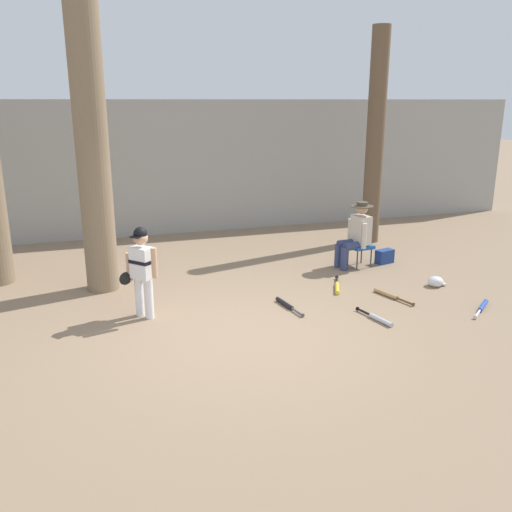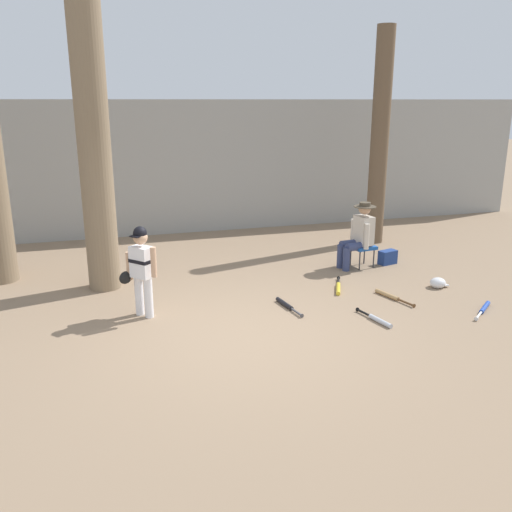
{
  "view_description": "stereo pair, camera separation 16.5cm",
  "coord_description": "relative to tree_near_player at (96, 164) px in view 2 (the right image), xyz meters",
  "views": [
    {
      "loc": [
        -1.8,
        -6.22,
        2.95
      ],
      "look_at": [
        0.53,
        1.04,
        0.75
      ],
      "focal_mm": 37.92,
      "sensor_mm": 36.0,
      "label": 1
    },
    {
      "loc": [
        -1.65,
        -6.27,
        2.95
      ],
      "look_at": [
        0.53,
        1.04,
        0.75
      ],
      "focal_mm": 37.92,
      "sensor_mm": 36.0,
      "label": 2
    }
  ],
  "objects": [
    {
      "name": "bat_aluminum_silver",
      "position": [
        3.57,
        -2.57,
        -1.98
      ],
      "size": [
        0.21,
        0.71,
        0.07
      ],
      "color": "#B7BCC6",
      "rests_on": "ground"
    },
    {
      "name": "bat_wood_tan",
      "position": [
        4.22,
        -1.78,
        -1.98
      ],
      "size": [
        0.27,
        0.78,
        0.07
      ],
      "color": "tan",
      "rests_on": "ground"
    },
    {
      "name": "seated_spectator",
      "position": [
        4.46,
        -0.18,
        -1.38
      ],
      "size": [
        0.67,
        0.54,
        1.2
      ],
      "color": "navy",
      "rests_on": "ground"
    },
    {
      "name": "folding_stool",
      "position": [
        4.56,
        -0.17,
        -1.65
      ],
      "size": [
        0.44,
        0.44,
        0.41
      ],
      "color": "#194C9E",
      "rests_on": "ground"
    },
    {
      "name": "batting_helmet_white",
      "position": [
        5.22,
        -1.57,
        -1.94
      ],
      "size": [
        0.31,
        0.24,
        0.18
      ],
      "color": "silver",
      "rests_on": "ground"
    },
    {
      "name": "bat_blue_youth",
      "position": [
        5.26,
        -2.64,
        -1.98
      ],
      "size": [
        0.63,
        0.53,
        0.07
      ],
      "color": "#2347AD",
      "rests_on": "ground"
    },
    {
      "name": "concrete_back_wall",
      "position": [
        1.62,
        3.58,
        -0.53
      ],
      "size": [
        18.0,
        0.36,
        2.97
      ],
      "primitive_type": "cube",
      "color": "#9E9E99",
      "rests_on": "ground"
    },
    {
      "name": "young_ballplayer",
      "position": [
        0.49,
        -1.42,
        -1.27
      ],
      "size": [
        0.55,
        0.48,
        1.31
      ],
      "color": "white",
      "rests_on": "ground"
    },
    {
      "name": "ground_plane",
      "position": [
        1.62,
        -2.46,
        -2.02
      ],
      "size": [
        60.0,
        60.0,
        0.0
      ],
      "primitive_type": "plane",
      "color": "#897056"
    },
    {
      "name": "bat_yellow_trainer",
      "position": [
        3.62,
        -1.19,
        -1.98
      ],
      "size": [
        0.4,
        0.76,
        0.07
      ],
      "color": "yellow",
      "rests_on": "ground"
    },
    {
      "name": "bat_black_composite",
      "position": [
        2.55,
        -1.68,
        -1.98
      ],
      "size": [
        0.17,
        0.75,
        0.07
      ],
      "color": "black",
      "rests_on": "ground"
    },
    {
      "name": "handbag_beside_stool",
      "position": [
        5.1,
        -0.15,
        -1.89
      ],
      "size": [
        0.37,
        0.26,
        0.26
      ],
      "primitive_type": "cube",
      "rotation": [
        0.0,
        0.0,
        0.26
      ],
      "color": "navy",
      "rests_on": "ground"
    },
    {
      "name": "tree_near_player",
      "position": [
        0.0,
        0.0,
        0.0
      ],
      "size": [
        0.68,
        0.68,
        4.67
      ],
      "color": "#7F6B51",
      "rests_on": "ground"
    },
    {
      "name": "tree_behind_spectator",
      "position": [
        5.67,
        1.43,
        -0.02
      ],
      "size": [
        0.52,
        0.52,
        4.49
      ],
      "color": "brown",
      "rests_on": "ground"
    }
  ]
}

